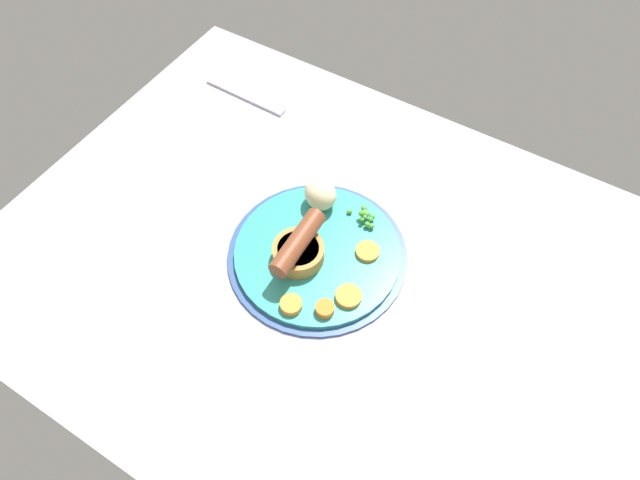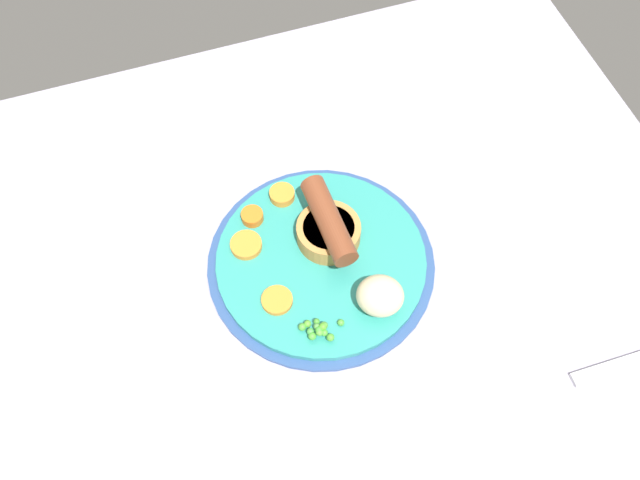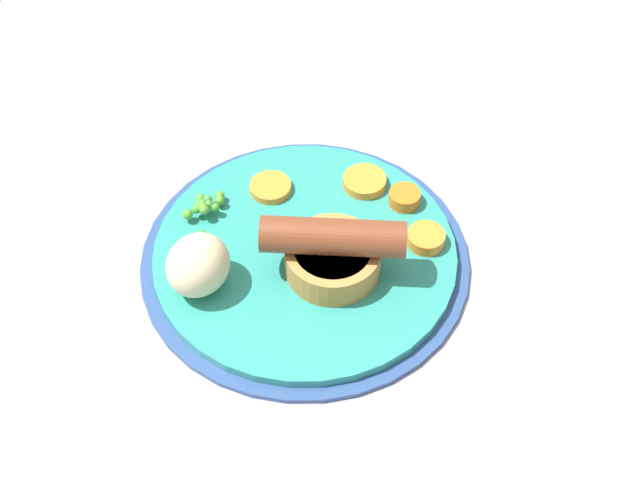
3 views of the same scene
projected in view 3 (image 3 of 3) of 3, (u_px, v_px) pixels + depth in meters
dining_table at (318, 234)px, 82.14cm from camera, size 110.00×80.00×3.00cm
dinner_plate at (305, 257)px, 77.74cm from camera, size 28.69×28.69×1.40cm
sausage_pudding at (333, 251)px, 73.85cm from camera, size 8.07×12.00×5.80cm
pea_pile at (205, 206)px, 79.16cm from camera, size 5.42×3.43×1.87cm
potato_chunk_0 at (198, 265)px, 72.71cm from camera, size 7.30×7.02×5.22cm
carrot_slice_0 at (270, 187)px, 81.53cm from camera, size 5.37×5.37×0.73cm
carrot_slice_1 at (426, 238)px, 77.24cm from camera, size 4.66×4.66×1.18cm
carrot_slice_2 at (405, 198)px, 80.30cm from camera, size 4.01×4.01×1.29cm
carrot_slice_3 at (365, 182)px, 81.89cm from camera, size 5.47×5.47×0.90cm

